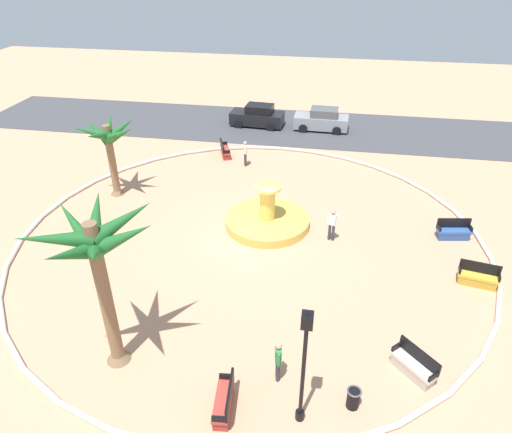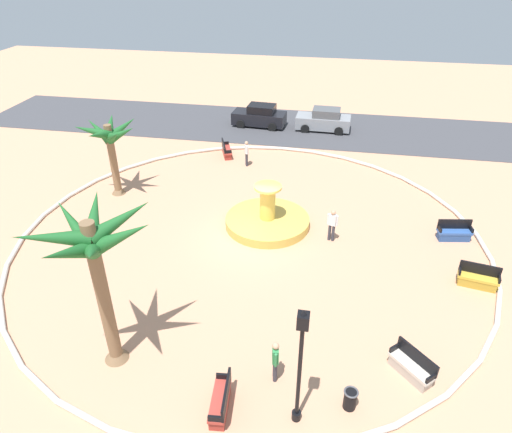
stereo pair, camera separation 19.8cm
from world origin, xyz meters
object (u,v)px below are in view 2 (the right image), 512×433
Objects in this scene: bench_east at (411,368)px; parked_car_second at (324,120)px; bench_west at (226,151)px; bench_southwest at (221,402)px; bench_north at (478,279)px; bench_southeast at (454,233)px; person_cyclist_photo at (247,152)px; palm_tree_by_curb at (94,254)px; fountain at (267,220)px; trash_bin at (350,399)px; person_cyclist_helmet at (275,359)px; lamppost at (300,360)px; palm_tree_near_fountain at (110,139)px; person_pedestrian_stroll at (332,224)px; parked_car_leftmost at (260,116)px.

parked_car_second is (-4.12, 22.35, 0.43)m from bench_east.
bench_west is 1.02× the size of bench_southwest.
bench_north and bench_southeast have the same top height.
person_cyclist_photo is (-11.76, 9.92, 0.58)m from bench_north.
bench_west is 2.11m from person_cyclist_photo.
palm_tree_by_curb is 15.09m from bench_north.
fountain is 10.75m from trash_bin.
trash_bin is 0.45× the size of person_cyclist_helmet.
bench_east and bench_west have the same top height.
bench_east is 22.73m from parked_car_second.
palm_tree_by_curb is at bearing -178.67° from person_cyclist_helmet.
fountain is at bearing 112.72° from trash_bin.
fountain is at bearing 161.64° from bench_north.
lamppost is at bearing -156.08° from trash_bin.
person_cyclist_helmet is (10.60, -11.13, -2.36)m from palm_tree_near_fountain.
fountain is at bearing -63.32° from bench_west.
fountain is at bearing 100.59° from person_cyclist_helmet.
bench_north is at bearing -20.86° from person_pedestrian_stroll.
palm_tree_by_curb reaches higher than person_pedestrian_stroll.
person_cyclist_photo is at bearing 139.86° from bench_north.
bench_east is 8.12m from person_pedestrian_stroll.
person_cyclist_photo is 8.48m from parked_car_second.
person_pedestrian_stroll is (5.64, -7.59, 0.00)m from person_cyclist_photo.
palm_tree_near_fountain reaches higher than bench_west.
person_cyclist_photo is at bearing 150.57° from bench_southeast.
bench_southeast is 18.13m from parked_car_leftmost.
parked_car_leftmost is at bearing 101.51° from fountain.
bench_west is 15.14m from bench_southeast.
person_cyclist_photo is at bearing 104.50° from person_cyclist_helmet.
person_cyclist_helmet is at bearing 122.17° from lamppost.
parked_car_leftmost is at bearing 106.30° from trash_bin.
lamppost reaches higher than person_cyclist_helmet.
palm_tree_near_fountain is 18.18m from bench_southeast.
person_cyclist_photo is (1.62, -1.23, 0.58)m from bench_west.
bench_southeast is 1.01× the size of person_cyclist_photo.
person_pedestrian_stroll is (0.63, 9.85, -1.65)m from lamppost.
parked_car_second is at bearing 85.98° from bench_southwest.
palm_tree_near_fountain is 2.88× the size of bench_east.
person_cyclist_photo reaches higher than trash_bin.
palm_tree_near_fountain is (-8.87, 1.87, 2.95)m from fountain.
parked_car_leftmost is (-4.60, 23.33, -0.12)m from person_cyclist_helmet.
person_cyclist_helmet is (-7.27, -9.63, 0.56)m from bench_southeast.
bench_southwest is at bearing -139.91° from bench_north.
bench_southwest is at bearing -168.35° from trash_bin.
bench_southwest is at bearing -94.02° from parked_car_second.
person_cyclist_photo is at bearing -37.21° from bench_west.
parked_car_second is (-1.19, 14.80, -0.15)m from person_pedestrian_stroll.
lamppost reaches higher than bench_east.
person_cyclist_helmet is at bearing 164.81° from trash_bin.
person_pedestrian_stroll is (2.93, 9.95, 0.58)m from bench_southwest.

